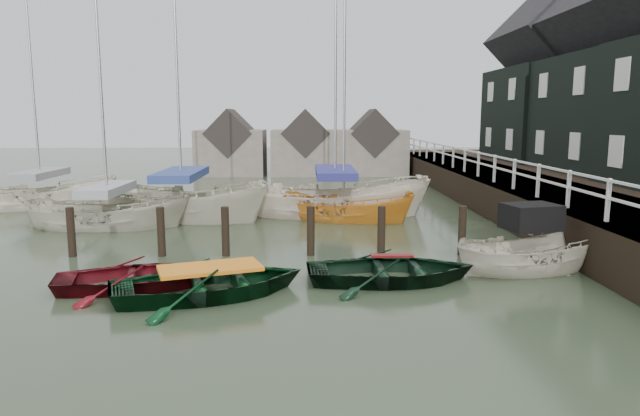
{
  "coord_description": "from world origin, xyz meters",
  "views": [
    {
      "loc": [
        1.1,
        -12.75,
        3.89
      ],
      "look_at": [
        1.46,
        2.74,
        1.4
      ],
      "focal_mm": 32.0,
      "sensor_mm": 36.0,
      "label": 1
    }
  ],
  "objects_px": {
    "motorboat": "(531,267)",
    "sailboat_d": "(335,213)",
    "sailboat_e": "(42,206)",
    "rowboat_red": "(142,287)",
    "sailboat_c": "(343,219)",
    "sailboat_b": "(183,216)",
    "rowboat_green": "(211,295)",
    "sailboat_a": "(109,225)",
    "rowboat_dkgreen": "(391,281)"
  },
  "relations": [
    {
      "from": "sailboat_e",
      "to": "rowboat_red",
      "type": "bearing_deg",
      "value": -167.06
    },
    {
      "from": "motorboat",
      "to": "sailboat_a",
      "type": "relative_size",
      "value": 0.42
    },
    {
      "from": "motorboat",
      "to": "sailboat_e",
      "type": "relative_size",
      "value": 0.42
    },
    {
      "from": "sailboat_b",
      "to": "sailboat_d",
      "type": "bearing_deg",
      "value": -63.8
    },
    {
      "from": "sailboat_d",
      "to": "sailboat_c",
      "type": "bearing_deg",
      "value": -158.77
    },
    {
      "from": "rowboat_green",
      "to": "rowboat_dkgreen",
      "type": "bearing_deg",
      "value": -95.89
    },
    {
      "from": "sailboat_a",
      "to": "sailboat_e",
      "type": "relative_size",
      "value": 1.01
    },
    {
      "from": "sailboat_a",
      "to": "sailboat_c",
      "type": "distance_m",
      "value": 8.58
    },
    {
      "from": "sailboat_b",
      "to": "motorboat",
      "type": "bearing_deg",
      "value": -105.5
    },
    {
      "from": "rowboat_dkgreen",
      "to": "rowboat_green",
      "type": "bearing_deg",
      "value": 100.52
    },
    {
      "from": "sailboat_b",
      "to": "sailboat_d",
      "type": "height_order",
      "value": "sailboat_d"
    },
    {
      "from": "motorboat",
      "to": "sailboat_d",
      "type": "bearing_deg",
      "value": 15.2
    },
    {
      "from": "rowboat_dkgreen",
      "to": "sailboat_c",
      "type": "height_order",
      "value": "sailboat_c"
    },
    {
      "from": "sailboat_d",
      "to": "motorboat",
      "type": "bearing_deg",
      "value": -147.31
    },
    {
      "from": "rowboat_dkgreen",
      "to": "sailboat_d",
      "type": "distance_m",
      "value": 9.35
    },
    {
      "from": "rowboat_red",
      "to": "sailboat_c",
      "type": "bearing_deg",
      "value": -44.84
    },
    {
      "from": "sailboat_b",
      "to": "sailboat_c",
      "type": "height_order",
      "value": "sailboat_b"
    },
    {
      "from": "sailboat_a",
      "to": "sailboat_d",
      "type": "distance_m",
      "value": 8.5
    },
    {
      "from": "rowboat_dkgreen",
      "to": "sailboat_b",
      "type": "height_order",
      "value": "sailboat_b"
    },
    {
      "from": "rowboat_red",
      "to": "rowboat_green",
      "type": "xyz_separation_m",
      "value": [
        1.71,
        -0.67,
        0.0
      ]
    },
    {
      "from": "sailboat_d",
      "to": "rowboat_green",
      "type": "bearing_deg",
      "value": 166.78
    },
    {
      "from": "rowboat_green",
      "to": "sailboat_e",
      "type": "bearing_deg",
      "value": 17.33
    },
    {
      "from": "motorboat",
      "to": "sailboat_c",
      "type": "distance_m",
      "value": 8.68
    },
    {
      "from": "rowboat_green",
      "to": "sailboat_c",
      "type": "relative_size",
      "value": 0.4
    },
    {
      "from": "rowboat_green",
      "to": "rowboat_dkgreen",
      "type": "distance_m",
      "value": 4.25
    },
    {
      "from": "rowboat_dkgreen",
      "to": "sailboat_c",
      "type": "xyz_separation_m",
      "value": [
        -0.62,
        8.38,
        0.02
      ]
    },
    {
      "from": "motorboat",
      "to": "sailboat_e",
      "type": "bearing_deg",
      "value": 44.73
    },
    {
      "from": "sailboat_c",
      "to": "rowboat_green",
      "type": "bearing_deg",
      "value": -178.65
    },
    {
      "from": "sailboat_d",
      "to": "sailboat_b",
      "type": "bearing_deg",
      "value": 98.8
    },
    {
      "from": "rowboat_green",
      "to": "sailboat_c",
      "type": "height_order",
      "value": "sailboat_c"
    },
    {
      "from": "rowboat_green",
      "to": "sailboat_c",
      "type": "bearing_deg",
      "value": -39.95
    },
    {
      "from": "rowboat_green",
      "to": "sailboat_d",
      "type": "distance_m",
      "value": 10.8
    },
    {
      "from": "rowboat_red",
      "to": "sailboat_e",
      "type": "xyz_separation_m",
      "value": [
        -7.69,
        11.93,
        0.06
      ]
    },
    {
      "from": "motorboat",
      "to": "sailboat_c",
      "type": "xyz_separation_m",
      "value": [
        -4.31,
        7.54,
        -0.08
      ]
    },
    {
      "from": "rowboat_green",
      "to": "sailboat_e",
      "type": "relative_size",
      "value": 0.4
    },
    {
      "from": "rowboat_red",
      "to": "motorboat",
      "type": "relative_size",
      "value": 0.85
    },
    {
      "from": "motorboat",
      "to": "sailboat_d",
      "type": "xyz_separation_m",
      "value": [
        -4.59,
        8.46,
        -0.04
      ]
    },
    {
      "from": "sailboat_c",
      "to": "motorboat",
      "type": "bearing_deg",
      "value": -128.34
    },
    {
      "from": "rowboat_red",
      "to": "sailboat_a",
      "type": "distance_m",
      "value": 8.03
    },
    {
      "from": "rowboat_red",
      "to": "sailboat_c",
      "type": "xyz_separation_m",
      "value": [
        5.22,
        8.71,
        0.02
      ]
    },
    {
      "from": "rowboat_green",
      "to": "sailboat_d",
      "type": "bearing_deg",
      "value": -36.83
    },
    {
      "from": "sailboat_a",
      "to": "rowboat_green",
      "type": "bearing_deg",
      "value": -148.4
    },
    {
      "from": "rowboat_red",
      "to": "motorboat",
      "type": "distance_m",
      "value": 9.6
    },
    {
      "from": "sailboat_d",
      "to": "rowboat_red",
      "type": "bearing_deg",
      "value": 157.06
    },
    {
      "from": "rowboat_green",
      "to": "sailboat_e",
      "type": "distance_m",
      "value": 15.72
    },
    {
      "from": "rowboat_green",
      "to": "sailboat_a",
      "type": "height_order",
      "value": "sailboat_a"
    },
    {
      "from": "motorboat",
      "to": "sailboat_d",
      "type": "relative_size",
      "value": 0.36
    },
    {
      "from": "sailboat_b",
      "to": "sailboat_e",
      "type": "height_order",
      "value": "sailboat_b"
    },
    {
      "from": "rowboat_dkgreen",
      "to": "sailboat_b",
      "type": "relative_size",
      "value": 0.36
    },
    {
      "from": "rowboat_dkgreen",
      "to": "sailboat_e",
      "type": "height_order",
      "value": "sailboat_e"
    }
  ]
}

